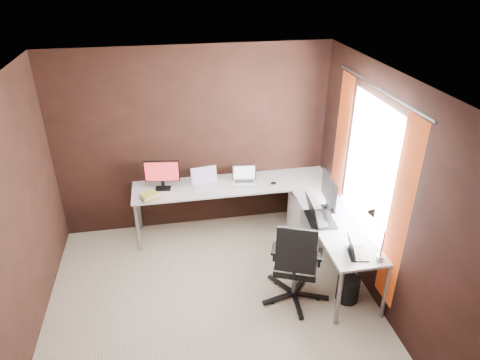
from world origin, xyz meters
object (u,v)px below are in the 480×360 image
object	(u,v)px
laptop_silver	(244,179)
desk_lamp	(376,229)
wastebasket	(348,289)
laptop_white	(205,182)
drawer_pedestal	(307,218)
laptop_black_big	(317,216)
monitor_left	(162,173)
monitor_right	(329,191)
office_chair	(295,277)
book_stack	(150,196)
laptop_black_small	(355,251)

from	to	relation	value
laptop_silver	desk_lamp	world-z (taller)	desk_lamp
wastebasket	desk_lamp	bearing A→B (deg)	-65.83
laptop_white	laptop_silver	bearing A→B (deg)	-7.99
drawer_pedestal	wastebasket	world-z (taller)	drawer_pedestal
laptop_black_big	wastebasket	distance (m)	0.87
monitor_left	laptop_silver	bearing A→B (deg)	6.35
drawer_pedestal	monitor_left	size ratio (longest dim) A/B	1.32
desk_lamp	monitor_left	bearing A→B (deg)	127.10
monitor_right	office_chair	distance (m)	1.08
laptop_silver	book_stack	world-z (taller)	laptop_silver
book_stack	wastebasket	distance (m)	2.61
laptop_silver	laptop_black_big	distance (m)	1.24
monitor_left	monitor_right	bearing A→B (deg)	-17.30
office_chair	wastebasket	xyz separation A→B (m)	(0.59, -0.12, -0.16)
drawer_pedestal	laptop_black_small	xyz separation A→B (m)	(0.02, -1.36, 0.47)
laptop_white	wastebasket	xyz separation A→B (m)	(1.39, -1.62, -0.64)
desk_lamp	drawer_pedestal	bearing A→B (deg)	85.29
laptop_white	office_chair	xyz separation A→B (m)	(0.80, -1.50, -0.47)
drawer_pedestal	laptop_black_big	xyz separation A→B (m)	(-0.15, -0.69, 0.49)
office_chair	drawer_pedestal	bearing A→B (deg)	87.64
laptop_black_small	desk_lamp	bearing A→B (deg)	-108.83
laptop_silver	wastebasket	distance (m)	1.93
drawer_pedestal	office_chair	world-z (taller)	office_chair
monitor_left	desk_lamp	distance (m)	2.73
monitor_left	monitor_right	size ratio (longest dim) A/B	0.83
laptop_silver	book_stack	bearing A→B (deg)	-162.73
laptop_white	laptop_black_big	world-z (taller)	laptop_black_big
laptop_white	laptop_black_small	world-z (taller)	laptop_white
monitor_right	book_stack	bearing A→B (deg)	78.58
laptop_silver	laptop_black_small	size ratio (longest dim) A/B	1.18
laptop_black_big	book_stack	bearing A→B (deg)	70.15
laptop_black_small	desk_lamp	xyz separation A→B (m)	(0.14, -0.08, 0.30)
monitor_right	laptop_white	bearing A→B (deg)	63.28
laptop_black_big	drawer_pedestal	bearing A→B (deg)	-8.08
drawer_pedestal	book_stack	bearing A→B (deg)	175.81
laptop_black_big	laptop_black_small	bearing A→B (deg)	-161.51
drawer_pedestal	laptop_white	distance (m)	1.46
monitor_right	drawer_pedestal	bearing A→B (deg)	11.19
laptop_silver	monitor_left	bearing A→B (deg)	-173.70
laptop_silver	office_chair	bearing A→B (deg)	-72.14
laptop_white	desk_lamp	size ratio (longest dim) A/B	0.68
drawer_pedestal	office_chair	size ratio (longest dim) A/B	0.57
laptop_silver	monitor_right	bearing A→B (deg)	-38.32
office_chair	wastebasket	world-z (taller)	office_chair
office_chair	monitor_right	bearing A→B (deg)	70.38
monitor_left	laptop_silver	size ratio (longest dim) A/B	1.31
monitor_right	book_stack	world-z (taller)	monitor_right
office_chair	book_stack	bearing A→B (deg)	162.62
monitor_left	desk_lamp	size ratio (longest dim) A/B	0.82
monitor_left	book_stack	distance (m)	0.35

